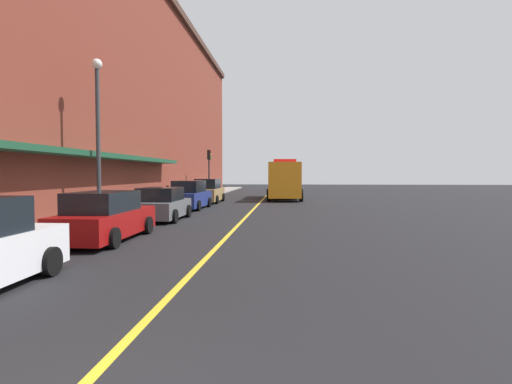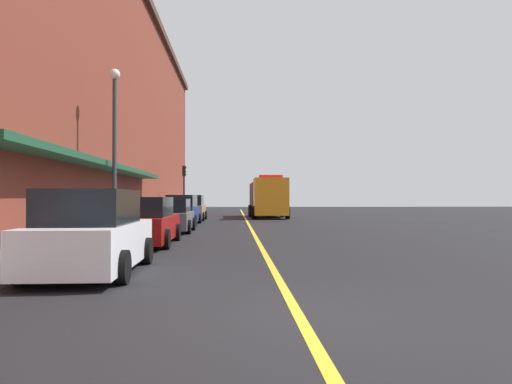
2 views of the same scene
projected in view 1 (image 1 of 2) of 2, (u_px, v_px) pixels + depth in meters
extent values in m
plane|color=black|center=(257.00, 206.00, 28.46)|extent=(112.00, 112.00, 0.00)
cube|color=gray|center=(169.00, 204.00, 28.93)|extent=(2.40, 70.00, 0.15)
cube|color=gold|center=(257.00, 206.00, 28.46)|extent=(0.16, 70.00, 0.01)
cube|color=maroon|center=(81.00, 85.00, 28.02)|extent=(9.18, 64.00, 16.55)
cube|color=#19472D|center=(102.00, 156.00, 19.88)|extent=(1.20, 22.40, 0.24)
cylinder|color=black|center=(51.00, 262.00, 8.90)|extent=(0.23, 0.64, 0.64)
cube|color=maroon|center=(107.00, 223.00, 13.69)|extent=(1.78, 4.91, 0.80)
cube|color=black|center=(103.00, 202.00, 13.41)|extent=(1.59, 2.71, 0.66)
cylinder|color=black|center=(101.00, 225.00, 15.28)|extent=(0.23, 0.64, 0.64)
cylinder|color=black|center=(148.00, 225.00, 15.15)|extent=(0.23, 0.64, 0.64)
cylinder|color=black|center=(56.00, 237.00, 12.25)|extent=(0.23, 0.64, 0.64)
cylinder|color=black|center=(114.00, 238.00, 12.13)|extent=(0.23, 0.64, 0.64)
cube|color=#595B60|center=(162.00, 208.00, 19.66)|extent=(1.90, 4.18, 0.77)
cube|color=black|center=(161.00, 194.00, 19.42)|extent=(1.70, 2.31, 0.63)
cylinder|color=black|center=(152.00, 211.00, 21.02)|extent=(0.22, 0.64, 0.64)
cylinder|color=black|center=(188.00, 211.00, 20.89)|extent=(0.22, 0.64, 0.64)
cylinder|color=black|center=(133.00, 216.00, 18.45)|extent=(0.22, 0.64, 0.64)
cylinder|color=black|center=(174.00, 216.00, 18.31)|extent=(0.22, 0.64, 0.64)
cube|color=navy|center=(190.00, 199.00, 25.87)|extent=(1.84, 4.78, 0.89)
cube|color=black|center=(189.00, 186.00, 25.60)|extent=(1.62, 2.64, 0.73)
cylinder|color=black|center=(183.00, 202.00, 27.43)|extent=(0.24, 0.65, 0.64)
cylinder|color=black|center=(209.00, 202.00, 27.25)|extent=(0.24, 0.65, 0.64)
cylinder|color=black|center=(170.00, 205.00, 24.51)|extent=(0.24, 0.65, 0.64)
cylinder|color=black|center=(198.00, 206.00, 24.33)|extent=(0.24, 0.65, 0.64)
cube|color=#A5844C|center=(208.00, 194.00, 31.61)|extent=(1.76, 4.78, 0.91)
cube|color=black|center=(208.00, 184.00, 31.33)|extent=(1.58, 2.63, 0.74)
cylinder|color=black|center=(201.00, 197.00, 33.17)|extent=(0.22, 0.64, 0.64)
cylinder|color=black|center=(223.00, 197.00, 33.03)|extent=(0.22, 0.64, 0.64)
cylinder|color=black|center=(193.00, 199.00, 30.21)|extent=(0.22, 0.64, 0.64)
cylinder|color=black|center=(217.00, 200.00, 30.08)|extent=(0.22, 0.64, 0.64)
cube|color=orange|center=(285.00, 180.00, 32.60)|extent=(2.59, 2.54, 2.84)
cube|color=#3F3F42|center=(285.00, 180.00, 37.26)|extent=(2.63, 6.14, 2.61)
cube|color=red|center=(285.00, 161.00, 32.53)|extent=(1.80, 0.62, 0.24)
cylinder|color=black|center=(301.00, 195.00, 32.66)|extent=(0.31, 1.00, 1.00)
cylinder|color=black|center=(269.00, 195.00, 32.83)|extent=(0.31, 1.00, 1.00)
cylinder|color=black|center=(299.00, 193.00, 36.47)|extent=(0.31, 1.00, 1.00)
cylinder|color=black|center=(270.00, 193.00, 36.64)|extent=(0.31, 1.00, 1.00)
cylinder|color=black|center=(298.00, 192.00, 38.93)|extent=(0.31, 1.00, 1.00)
cylinder|color=black|center=(271.00, 192.00, 39.10)|extent=(0.31, 1.00, 1.00)
cylinder|color=#4C4C51|center=(106.00, 211.00, 16.96)|extent=(0.07, 0.07, 1.05)
cube|color=black|center=(106.00, 195.00, 16.93)|extent=(0.14, 0.18, 0.28)
cylinder|color=#4C4C51|center=(168.00, 198.00, 25.62)|extent=(0.07, 0.07, 1.05)
cube|color=black|center=(168.00, 188.00, 25.59)|extent=(0.14, 0.18, 0.28)
cylinder|color=#33383D|center=(98.00, 146.00, 17.51)|extent=(0.18, 0.18, 6.50)
sphere|color=white|center=(97.00, 64.00, 17.35)|extent=(0.44, 0.44, 0.44)
cylinder|color=#232326|center=(209.00, 178.00, 38.75)|extent=(0.14, 0.14, 3.40)
cube|color=black|center=(209.00, 155.00, 38.66)|extent=(0.28, 0.36, 0.90)
sphere|color=red|center=(211.00, 152.00, 38.63)|extent=(0.16, 0.16, 0.16)
sphere|color=gold|center=(211.00, 155.00, 38.64)|extent=(0.16, 0.16, 0.16)
sphere|color=green|center=(211.00, 158.00, 38.66)|extent=(0.16, 0.16, 0.16)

